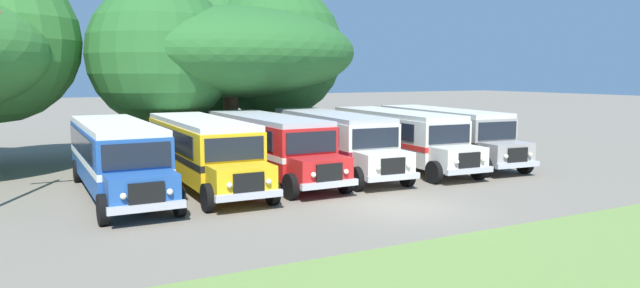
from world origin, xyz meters
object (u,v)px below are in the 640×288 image
Objects in this scene: parked_bus_slot_0 at (117,154)px; broad_shade_tree at (225,52)px; parked_bus_slot_3 at (332,139)px; parked_bus_slot_4 at (397,135)px; parked_bus_slot_2 at (268,143)px; parked_bus_slot_5 at (444,132)px; parked_bus_slot_1 at (202,148)px.

broad_shade_tree is at bearing 142.19° from parked_bus_slot_0.
parked_bus_slot_3 and parked_bus_slot_4 have the same top height.
parked_bus_slot_2 is 0.99× the size of parked_bus_slot_5.
parked_bus_slot_0 is 1.00× the size of parked_bus_slot_2.
parked_bus_slot_1 is at bearing -81.23° from parked_bus_slot_3.
parked_bus_slot_1 is 13.60m from parked_bus_slot_5.
parked_bus_slot_5 is at bearing 92.17° from parked_bus_slot_0.
parked_bus_slot_1 is at bearing 92.33° from parked_bus_slot_0.
parked_bus_slot_2 is 7.18m from parked_bus_slot_4.
parked_bus_slot_0 is 0.67× the size of broad_shade_tree.
parked_bus_slot_0 is 13.90m from broad_shade_tree.
parked_bus_slot_2 is 10.38m from parked_bus_slot_5.
parked_bus_slot_2 is at bearing -87.58° from parked_bus_slot_4.
parked_bus_slot_0 is 1.00× the size of parked_bus_slot_1.
parked_bus_slot_2 is at bearing 95.17° from parked_bus_slot_0.
parked_bus_slot_0 is at bearing -84.57° from parked_bus_slot_4.
parked_bus_slot_5 is at bearing -47.34° from broad_shade_tree.
parked_bus_slot_2 is at bearing -84.73° from parked_bus_slot_5.
parked_bus_slot_0 is 6.73m from parked_bus_slot_2.
broad_shade_tree is (8.08, 10.38, 4.49)m from parked_bus_slot_0.
parked_bus_slot_4 is (7.18, -0.14, 0.00)m from parked_bus_slot_2.
parked_bus_slot_2 is (6.70, 0.60, 0.00)m from parked_bus_slot_0.
parked_bus_slot_2 and parked_bus_slot_3 have the same top height.
broad_shade_tree is at bearing 156.76° from parked_bus_slot_1.
parked_bus_slot_5 is at bearing 89.45° from parked_bus_slot_2.
parked_bus_slot_0 is 10.16m from parked_bus_slot_3.
broad_shade_tree reaches higher than parked_bus_slot_5.
parked_bus_slot_3 is 0.68× the size of broad_shade_tree.
parked_bus_slot_0 is 0.99× the size of parked_bus_slot_5.
parked_bus_slot_2 is at bearing 99.05° from parked_bus_slot_1.
broad_shade_tree reaches higher than parked_bus_slot_4.
broad_shade_tree is (-8.99, 9.76, 4.49)m from parked_bus_slot_5.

